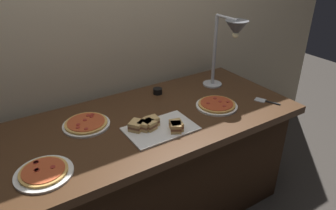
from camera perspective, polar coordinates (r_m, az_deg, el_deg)
ground_plane at (r=2.40m, az=-3.13°, el=-18.35°), size 8.00×8.00×0.00m
back_wall at (r=2.18m, az=-10.67°, el=13.37°), size 4.40×0.04×2.40m
buffet_table at (r=2.13m, az=-3.39°, el=-11.15°), size 1.90×0.84×0.76m
heat_lamp at (r=2.15m, az=11.41°, el=12.16°), size 0.15×0.34×0.52m
pizza_plate_front at (r=1.90m, az=-14.57°, el=-3.31°), size 0.27×0.27×0.03m
pizza_plate_center at (r=2.07m, az=8.80°, el=0.01°), size 0.27×0.27×0.03m
pizza_plate_raised_stand at (r=1.59m, az=-21.54°, el=-11.28°), size 0.27×0.27×0.03m
sandwich_platter at (r=1.79m, az=-1.94°, el=-3.92°), size 0.40×0.25×0.06m
sauce_cup_near at (r=2.22m, az=-1.89°, el=2.57°), size 0.06×0.06×0.04m
serving_spatula at (r=2.21m, az=17.34°, el=0.63°), size 0.10×0.17×0.01m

